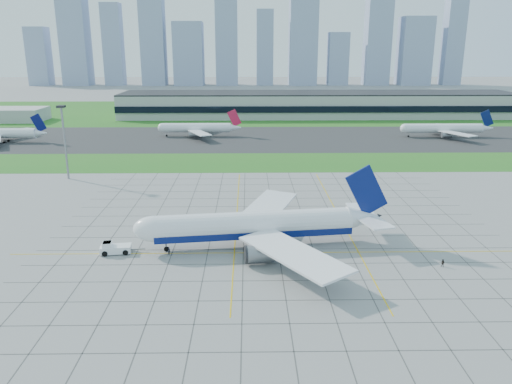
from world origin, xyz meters
The scene contains 16 objects.
ground centered at (0.00, 0.00, 0.00)m, with size 1400.00×1400.00×0.00m, color gray.
grass_median centered at (0.00, 90.00, 0.02)m, with size 700.00×35.00×0.04m, color #23691E.
asphalt_taxiway centered at (0.00, 145.00, 0.03)m, with size 700.00×75.00×0.04m, color #383838.
grass_far centered at (0.00, 255.00, 0.02)m, with size 700.00×145.00×0.04m, color #23691E.
apron_markings centered at (0.43, 11.09, 0.02)m, with size 120.00×130.00×0.03m.
terminal centered at (40.00, 229.87, 7.89)m, with size 260.00×43.00×15.80m.
service_block centered at (-160.00, 210.00, 4.00)m, with size 50.00×25.00×8.00m, color #B7B7B2.
light_mast centered at (-70.00, 65.00, 16.18)m, with size 2.50×2.50×25.60m.
city_skyline centered at (-8.71, 520.00, 59.09)m, with size 523.00×32.40×160.00m.
airliner centered at (-5.12, 1.88, 5.08)m, with size 58.93×59.37×18.59m.
pushback_tug centered at (-36.89, -1.69, 1.21)m, with size 9.94×4.14×2.73m.
crew_near centered at (-24.48, -2.70, 0.92)m, with size 0.67×0.44×1.84m, color black.
crew_far centered at (33.99, -10.10, 0.84)m, with size 0.81×0.63×1.68m, color black.
distant_jet_0 centered at (-126.59, 135.67, 4.49)m, with size 40.59×42.66×14.08m.
distant_jet_1 centered at (-32.84, 151.47, 4.49)m, with size 40.93×42.66×14.08m.
distant_jet_2 centered at (94.02, 147.40, 4.49)m, with size 45.53×42.66×14.08m.
Camera 1 is at (-6.81, -105.73, 44.35)m, focal length 35.00 mm.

